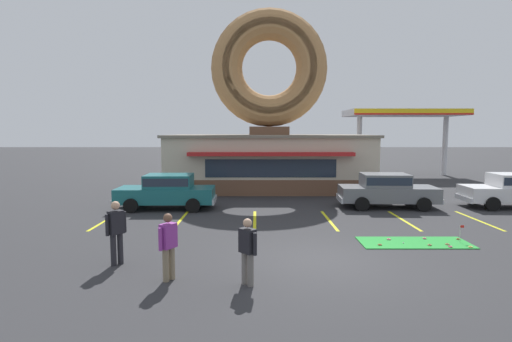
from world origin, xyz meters
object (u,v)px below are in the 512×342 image
object	(u,v)px
car_grey	(387,189)
trash_bin	(386,187)
car_teal	(167,190)
putting_flag_pin	(461,229)
golf_ball	(403,243)
pedestrian_hooded_kid	(248,249)
pedestrian_leather_jacket_man	(169,244)
pedestrian_blue_sweater_man	(116,230)

from	to	relation	value
car_grey	trash_bin	world-z (taller)	car_grey
car_teal	putting_flag_pin	bearing A→B (deg)	-27.75
golf_ball	car_teal	size ratio (longest dim) A/B	0.01
car_grey	trash_bin	bearing A→B (deg)	72.53
pedestrian_hooded_kid	pedestrian_leather_jacket_man	size ratio (longest dim) A/B	0.97
pedestrian_blue_sweater_man	trash_bin	size ratio (longest dim) A/B	1.78
car_grey	pedestrian_blue_sweater_man	distance (m)	12.76
pedestrian_blue_sweater_man	pedestrian_hooded_kid	size ratio (longest dim) A/B	1.10
putting_flag_pin	pedestrian_blue_sweater_man	xyz separation A→B (m)	(-10.33, -2.14, 0.53)
putting_flag_pin	car_teal	bearing A→B (deg)	152.25
pedestrian_hooded_kid	golf_ball	bearing A→B (deg)	34.54
car_teal	trash_bin	world-z (taller)	car_teal
trash_bin	car_teal	bearing A→B (deg)	-161.68
putting_flag_pin	pedestrian_leather_jacket_man	xyz separation A→B (m)	(-8.70, -3.26, 0.47)
pedestrian_blue_sweater_man	putting_flag_pin	bearing A→B (deg)	11.73
putting_flag_pin	pedestrian_leather_jacket_man	world-z (taller)	pedestrian_leather_jacket_man
pedestrian_hooded_kid	car_teal	bearing A→B (deg)	113.03
golf_ball	putting_flag_pin	size ratio (longest dim) A/B	0.08
golf_ball	pedestrian_leather_jacket_man	xyz separation A→B (m)	(-6.77, -3.06, 0.85)
trash_bin	putting_flag_pin	bearing A→B (deg)	-93.69
car_teal	car_grey	distance (m)	10.24
golf_ball	pedestrian_blue_sweater_man	size ratio (longest dim) A/B	0.02
pedestrian_blue_sweater_man	pedestrian_hooded_kid	distance (m)	3.81
car_grey	pedestrian_hooded_kid	xyz separation A→B (m)	(-6.33, -9.52, -0.00)
putting_flag_pin	car_teal	world-z (taller)	car_teal
putting_flag_pin	car_grey	xyz separation A→B (m)	(-0.47, 5.96, 0.43)
pedestrian_blue_sweater_man	pedestrian_hooded_kid	bearing A→B (deg)	-21.83
pedestrian_hooded_kid	pedestrian_leather_jacket_man	distance (m)	1.92
car_grey	pedestrian_hooded_kid	world-z (taller)	car_grey
car_teal	trash_bin	xyz separation A→B (m)	(11.31, 3.75, -0.37)
car_teal	pedestrian_blue_sweater_man	size ratio (longest dim) A/B	2.65
pedestrian_leather_jacket_man	car_grey	bearing A→B (deg)	48.26
car_grey	pedestrian_hooded_kid	size ratio (longest dim) A/B	2.94
car_grey	pedestrian_leather_jacket_man	world-z (taller)	pedestrian_leather_jacket_man
pedestrian_hooded_kid	putting_flag_pin	bearing A→B (deg)	27.64
car_grey	trash_bin	size ratio (longest dim) A/B	4.76
car_teal	trash_bin	bearing A→B (deg)	18.32
golf_ball	pedestrian_blue_sweater_man	xyz separation A→B (m)	(-8.41, -1.94, 0.91)
golf_ball	car_grey	xyz separation A→B (m)	(1.46, 6.16, 0.82)
golf_ball	pedestrian_leather_jacket_man	size ratio (longest dim) A/B	0.03
car_grey	car_teal	bearing A→B (deg)	-178.20
putting_flag_pin	trash_bin	bearing A→B (deg)	86.31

